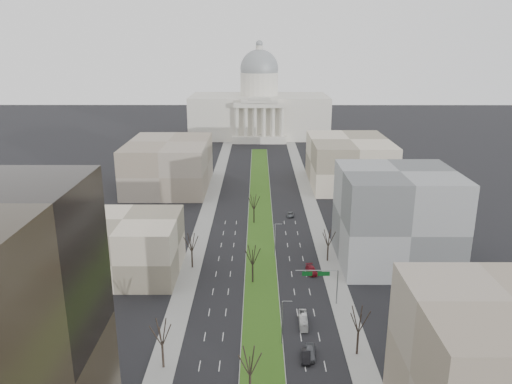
{
  "coord_description": "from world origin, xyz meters",
  "views": [
    {
      "loc": [
        -0.83,
        -26.1,
        54.53
      ],
      "look_at": [
        -1.32,
        110.42,
        13.07
      ],
      "focal_mm": 35.0,
      "sensor_mm": 36.0,
      "label": 1
    }
  ],
  "objects_px": {
    "car_black": "(306,356)",
    "car_red": "(311,270)",
    "box_van": "(303,320)",
    "car_grey_near": "(310,352)",
    "car_grey_far": "(290,214)"
  },
  "relations": [
    {
      "from": "car_grey_near",
      "to": "car_black",
      "type": "relative_size",
      "value": 1.1
    },
    {
      "from": "car_black",
      "to": "car_red",
      "type": "distance_m",
      "value": 35.0
    },
    {
      "from": "car_red",
      "to": "box_van",
      "type": "bearing_deg",
      "value": -108.23
    },
    {
      "from": "car_grey_far",
      "to": "box_van",
      "type": "bearing_deg",
      "value": -87.45
    },
    {
      "from": "car_grey_near",
      "to": "box_van",
      "type": "xyz_separation_m",
      "value": [
        -0.29,
        10.56,
        0.09
      ]
    },
    {
      "from": "car_black",
      "to": "car_red",
      "type": "bearing_deg",
      "value": 86.81
    },
    {
      "from": "car_grey_near",
      "to": "car_black",
      "type": "distance_m",
      "value": 1.21
    },
    {
      "from": "car_grey_near",
      "to": "car_black",
      "type": "height_order",
      "value": "car_grey_near"
    },
    {
      "from": "car_red",
      "to": "car_black",
      "type": "bearing_deg",
      "value": -105.86
    },
    {
      "from": "car_black",
      "to": "car_red",
      "type": "relative_size",
      "value": 0.86
    },
    {
      "from": "car_black",
      "to": "car_grey_far",
      "type": "xyz_separation_m",
      "value": [
        1.97,
        75.96,
        -0.13
      ]
    },
    {
      "from": "car_grey_far",
      "to": "box_van",
      "type": "relative_size",
      "value": 0.66
    },
    {
      "from": "car_black",
      "to": "car_red",
      "type": "xyz_separation_m",
      "value": [
        4.57,
        34.7,
        0.02
      ]
    },
    {
      "from": "car_grey_near",
      "to": "car_grey_far",
      "type": "relative_size",
      "value": 1.12
    },
    {
      "from": "car_black",
      "to": "box_van",
      "type": "relative_size",
      "value": 0.67
    }
  ]
}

